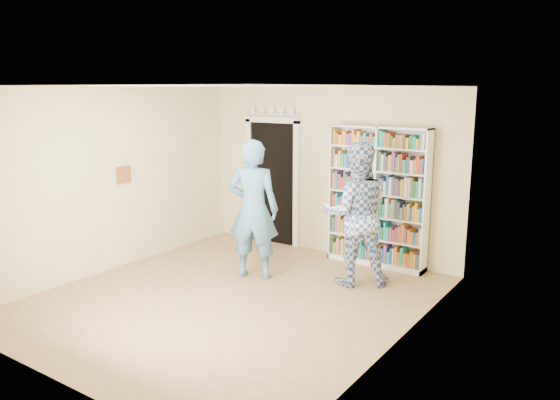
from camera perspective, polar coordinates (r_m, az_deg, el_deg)
name	(u,v)px	position (r m, az deg, el deg)	size (l,w,h in m)	color
floor	(232,298)	(7.22, -5.06, -10.20)	(5.00, 5.00, 0.00)	#996C4A
ceiling	(228,86)	(6.70, -5.47, 11.76)	(5.00, 5.00, 0.00)	white
wall_back	(329,172)	(8.87, 5.11, 2.96)	(4.50, 4.50, 0.00)	beige
wall_left	(112,180)	(8.43, -17.13, 2.04)	(5.00, 5.00, 0.00)	beige
wall_right	(400,221)	(5.70, 12.47, -2.13)	(5.00, 5.00, 0.00)	beige
bookshelf	(378,196)	(8.36, 10.21, 0.38)	(1.55, 0.29, 2.13)	white
doorway	(272,176)	(9.46, -0.79, 2.50)	(1.10, 0.08, 2.43)	black
wall_art	(124,175)	(8.53, -16.02, 2.55)	(0.03, 0.25, 0.25)	brown
man_blue	(253,209)	(7.71, -2.81, -1.00)	(0.73, 0.48, 1.99)	teal
man_plaid	(356,214)	(7.53, 7.94, -1.48)	(0.96, 0.75, 1.97)	#2D4B8A
paper_sheet	(359,224)	(7.33, 8.22, -2.53)	(0.19, 0.01, 0.27)	white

